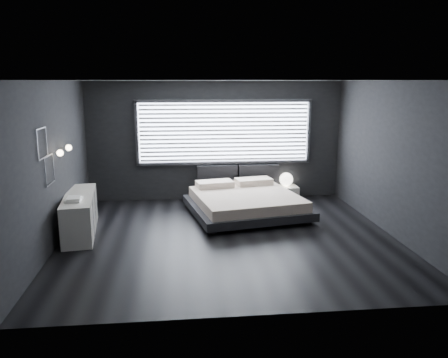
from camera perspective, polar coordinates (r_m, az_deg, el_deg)
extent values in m
plane|color=black|center=(8.05, 0.63, -7.59)|extent=(6.00, 6.00, 0.00)
plane|color=white|center=(7.55, 0.68, 12.75)|extent=(6.00, 6.00, 0.00)
cube|color=black|center=(10.38, -1.08, 4.99)|extent=(6.00, 0.04, 2.80)
cube|color=black|center=(5.03, 4.23, -3.42)|extent=(6.00, 0.04, 2.80)
cube|color=black|center=(7.93, -21.45, 1.69)|extent=(0.04, 5.50, 2.80)
cube|color=black|center=(8.55, 21.06, 2.48)|extent=(0.04, 5.50, 2.80)
cube|color=white|center=(10.36, 0.03, 6.14)|extent=(4.00, 0.02, 1.38)
cube|color=#47474C|center=(10.32, -11.35, 5.87)|extent=(0.06, 0.08, 1.48)
cube|color=#47474C|center=(10.73, 11.01, 6.14)|extent=(0.06, 0.08, 1.48)
cube|color=#47474C|center=(10.27, 0.05, 10.17)|extent=(4.14, 0.08, 0.06)
cube|color=#47474C|center=(10.44, 0.05, 2.14)|extent=(4.14, 0.08, 0.06)
cube|color=silver|center=(10.30, 0.07, 6.11)|extent=(3.94, 0.03, 1.32)
cube|color=black|center=(10.42, -0.90, 0.39)|extent=(0.96, 0.16, 0.52)
cube|color=black|center=(10.56, 4.52, 0.50)|extent=(0.96, 0.16, 0.52)
cylinder|color=silver|center=(7.93, -21.12, 3.19)|extent=(0.10, 0.02, 0.02)
sphere|color=#FFE5B7|center=(7.91, -20.63, 3.21)|extent=(0.11, 0.11, 0.11)
cylinder|color=silver|center=(8.50, -20.09, 3.86)|extent=(0.10, 0.02, 0.02)
sphere|color=#FFE5B7|center=(8.48, -19.63, 3.88)|extent=(0.11, 0.11, 0.11)
cube|color=#47474C|center=(7.30, -22.81, 6.11)|extent=(0.01, 0.46, 0.02)
cube|color=#47474C|center=(7.36, -22.51, 2.56)|extent=(0.01, 0.46, 0.02)
cube|color=#47474C|center=(7.55, -22.17, 4.58)|extent=(0.01, 0.02, 0.46)
cube|color=#47474C|center=(7.11, -23.18, 4.05)|extent=(0.01, 0.02, 0.46)
cube|color=#47474C|center=(7.60, -21.98, 2.82)|extent=(0.01, 0.46, 0.02)
cube|color=#47474C|center=(7.69, -21.70, -0.56)|extent=(0.01, 0.46, 0.02)
cube|color=#47474C|center=(7.86, -21.39, 1.46)|extent=(0.01, 0.02, 0.46)
cube|color=#47474C|center=(7.42, -22.31, 0.76)|extent=(0.01, 0.02, 0.46)
cube|color=black|center=(8.25, -1.54, -6.77)|extent=(0.15, 0.15, 0.08)
cube|color=black|center=(8.95, 10.82, -5.44)|extent=(0.15, 0.15, 0.08)
cube|color=black|center=(9.89, -4.24, -3.48)|extent=(0.15, 0.15, 0.08)
cube|color=black|center=(10.48, 6.38, -2.60)|extent=(0.15, 0.15, 0.08)
cube|color=black|center=(9.30, 2.91, -3.72)|extent=(2.66, 2.58, 0.17)
cube|color=beige|center=(9.25, 2.92, -2.60)|extent=(2.39, 2.39, 0.21)
cube|color=beige|center=(9.82, -1.23, -0.65)|extent=(0.88, 0.58, 0.14)
cube|color=beige|center=(10.11, 3.89, -0.29)|extent=(0.88, 0.58, 0.14)
cube|color=white|center=(10.65, 8.10, -1.75)|extent=(0.56, 0.48, 0.31)
sphere|color=white|center=(10.62, 8.12, -0.04)|extent=(0.32, 0.32, 0.32)
cube|color=white|center=(8.59, -18.28, -4.36)|extent=(0.73, 1.89, 0.74)
cube|color=#47474C|center=(8.57, -16.54, -4.29)|extent=(0.23, 1.80, 0.72)
cube|color=white|center=(8.10, -19.04, -2.58)|extent=(0.27, 0.35, 0.04)
cube|color=white|center=(8.07, -19.02, -2.37)|extent=(0.26, 0.33, 0.03)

